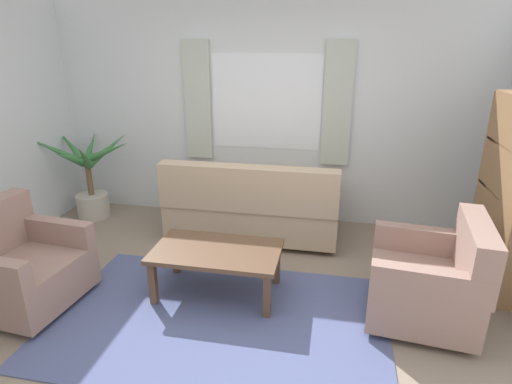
% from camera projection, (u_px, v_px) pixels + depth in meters
% --- Properties ---
extents(ground_plane, '(6.24, 6.24, 0.00)m').
position_uv_depth(ground_plane, '(218.00, 320.00, 3.38)').
color(ground_plane, gray).
extents(wall_back, '(5.32, 0.12, 2.60)m').
position_uv_depth(wall_back, '(267.00, 114.00, 5.02)').
color(wall_back, silver).
rests_on(wall_back, ground_plane).
extents(window_with_curtains, '(1.98, 0.07, 1.40)m').
position_uv_depth(window_with_curtains, '(266.00, 103.00, 4.89)').
color(window_with_curtains, white).
extents(area_rug, '(2.69, 1.72, 0.01)m').
position_uv_depth(area_rug, '(218.00, 320.00, 3.38)').
color(area_rug, '#4C5684').
rests_on(area_rug, ground_plane).
extents(couch, '(1.90, 0.82, 0.92)m').
position_uv_depth(couch, '(252.00, 207.00, 4.69)').
color(couch, tan).
rests_on(couch, ground_plane).
extents(armchair_left, '(0.89, 0.91, 0.88)m').
position_uv_depth(armchair_left, '(19.00, 266.00, 3.49)').
color(armchair_left, gray).
rests_on(armchair_left, ground_plane).
extents(armchair_right, '(0.91, 0.93, 0.88)m').
position_uv_depth(armchair_right, '(431.00, 281.00, 3.28)').
color(armchair_right, gray).
rests_on(armchair_right, ground_plane).
extents(coffee_table, '(1.10, 0.64, 0.44)m').
position_uv_depth(coffee_table, '(217.00, 255.00, 3.61)').
color(coffee_table, brown).
rests_on(coffee_table, ground_plane).
extents(potted_plant, '(1.22, 0.97, 1.13)m').
position_uv_depth(potted_plant, '(89.00, 181.00, 5.22)').
color(potted_plant, '#B7B2A8').
rests_on(potted_plant, ground_plane).
extents(bookshelf, '(0.30, 0.94, 1.72)m').
position_uv_depth(bookshelf, '(507.00, 205.00, 3.64)').
color(bookshelf, olive).
rests_on(bookshelf, ground_plane).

